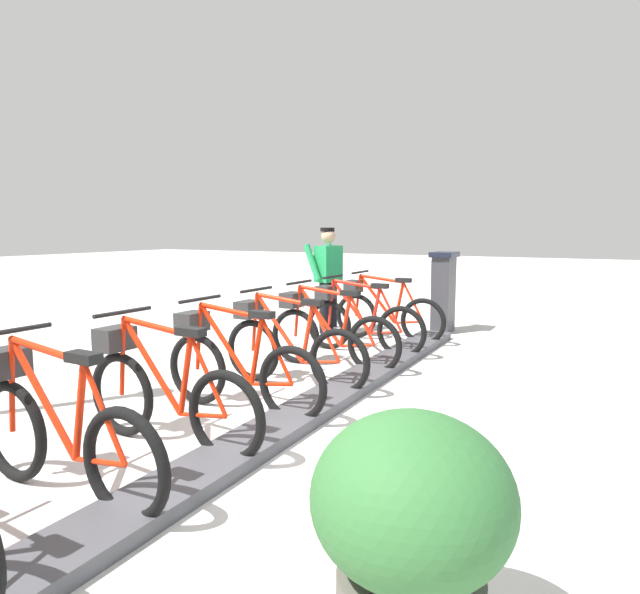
# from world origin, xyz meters

# --- Properties ---
(ground_plane) EXTENTS (60.00, 60.00, 0.00)m
(ground_plane) POSITION_xyz_m (0.00, 0.00, 0.00)
(ground_plane) COLOR beige
(dock_rail_base) EXTENTS (0.44, 8.87, 0.10)m
(dock_rail_base) POSITION_xyz_m (0.00, 0.00, 0.05)
(dock_rail_base) COLOR #47474C
(dock_rail_base) RESTS_ON ground
(payment_kiosk) EXTENTS (0.36, 0.52, 1.28)m
(payment_kiosk) POSITION_xyz_m (0.05, -4.93, 0.67)
(payment_kiosk) COLOR #38383D
(payment_kiosk) RESTS_ON ground
(bike_docked_0) EXTENTS (1.72, 0.54, 1.02)m
(bike_docked_0) POSITION_xyz_m (0.62, -3.83, 0.43)
(bike_docked_0) COLOR black
(bike_docked_0) RESTS_ON ground
(bike_docked_1) EXTENTS (1.72, 0.54, 1.02)m
(bike_docked_1) POSITION_xyz_m (0.62, -2.94, 0.43)
(bike_docked_1) COLOR black
(bike_docked_1) RESTS_ON ground
(bike_docked_2) EXTENTS (1.72, 0.54, 1.02)m
(bike_docked_2) POSITION_xyz_m (0.62, -2.04, 0.43)
(bike_docked_2) COLOR black
(bike_docked_2) RESTS_ON ground
(bike_docked_3) EXTENTS (1.72, 0.54, 1.02)m
(bike_docked_3) POSITION_xyz_m (0.62, -1.15, 0.43)
(bike_docked_3) COLOR black
(bike_docked_3) RESTS_ON ground
(bike_docked_4) EXTENTS (1.72, 0.54, 1.02)m
(bike_docked_4) POSITION_xyz_m (0.62, -0.25, 0.43)
(bike_docked_4) COLOR black
(bike_docked_4) RESTS_ON ground
(bike_docked_5) EXTENTS (1.72, 0.54, 1.02)m
(bike_docked_5) POSITION_xyz_m (0.62, 0.65, 0.43)
(bike_docked_5) COLOR black
(bike_docked_5) RESTS_ON ground
(bike_docked_6) EXTENTS (1.72, 0.54, 1.02)m
(bike_docked_6) POSITION_xyz_m (0.62, 1.54, 0.43)
(bike_docked_6) COLOR black
(bike_docked_6) RESTS_ON ground
(worker_near_rack) EXTENTS (0.56, 0.68, 1.66)m
(worker_near_rack) POSITION_xyz_m (1.61, -3.95, 0.91)
(worker_near_rack) COLOR white
(worker_near_rack) RESTS_ON ground
(planter_bush) EXTENTS (0.76, 0.76, 0.97)m
(planter_bush) POSITION_xyz_m (-1.69, 1.75, 0.54)
(planter_bush) COLOR #59544C
(planter_bush) RESTS_ON ground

